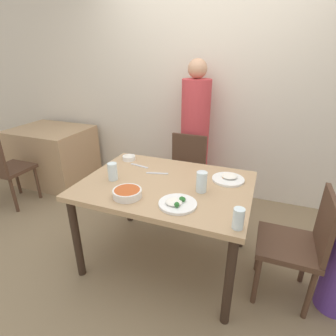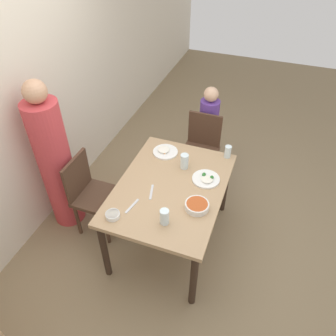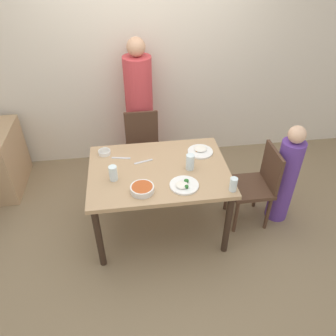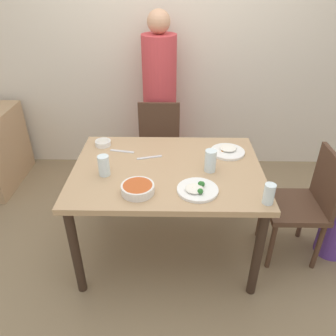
# 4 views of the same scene
# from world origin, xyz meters

# --- Properties ---
(ground_plane) EXTENTS (10.00, 10.00, 0.00)m
(ground_plane) POSITION_xyz_m (0.00, 0.00, 0.00)
(ground_plane) COLOR #847051
(wall_back) EXTENTS (10.00, 0.06, 2.70)m
(wall_back) POSITION_xyz_m (0.00, 1.39, 1.35)
(wall_back) COLOR beige
(wall_back) RESTS_ON ground_plane
(dining_table) EXTENTS (1.27, 0.93, 0.74)m
(dining_table) POSITION_xyz_m (0.00, 0.00, 0.65)
(dining_table) COLOR tan
(dining_table) RESTS_ON ground_plane
(chair_adult_spot) EXTENTS (0.40, 0.40, 0.85)m
(chair_adult_spot) POSITION_xyz_m (-0.09, 0.80, 0.47)
(chair_adult_spot) COLOR #4C3323
(chair_adult_spot) RESTS_ON ground_plane
(chair_child_spot) EXTENTS (0.40, 0.40, 0.85)m
(chair_child_spot) POSITION_xyz_m (0.97, -0.02, 0.47)
(chair_child_spot) COLOR #4C3323
(chair_child_spot) RESTS_ON ground_plane
(person_adult) EXTENTS (0.32, 0.32, 1.60)m
(person_adult) POSITION_xyz_m (-0.09, 1.13, 0.74)
(person_adult) COLOR #C63D42
(person_adult) RESTS_ON ground_plane
(person_child) EXTENTS (0.22, 0.22, 1.09)m
(person_child) POSITION_xyz_m (1.26, -0.02, 0.51)
(person_child) COLOR #5B3893
(person_child) RESTS_ON ground_plane
(bowl_curry) EXTENTS (0.20, 0.20, 0.05)m
(bowl_curry) POSITION_xyz_m (-0.17, -0.29, 0.76)
(bowl_curry) COLOR silver
(bowl_curry) RESTS_ON dining_table
(plate_rice_adult) EXTENTS (0.25, 0.25, 0.04)m
(plate_rice_adult) POSITION_xyz_m (0.43, 0.22, 0.75)
(plate_rice_adult) COLOR white
(plate_rice_adult) RESTS_ON dining_table
(plate_rice_child) EXTENTS (0.25, 0.25, 0.05)m
(plate_rice_child) POSITION_xyz_m (0.18, -0.27, 0.75)
(plate_rice_child) COLOR white
(plate_rice_child) RESTS_ON dining_table
(bowl_rice_small) EXTENTS (0.12, 0.12, 0.04)m
(bowl_rice_small) POSITION_xyz_m (-0.49, 0.32, 0.76)
(bowl_rice_small) COLOR white
(bowl_rice_small) RESTS_ON dining_table
(glass_water_tall) EXTENTS (0.06, 0.06, 0.13)m
(glass_water_tall) POSITION_xyz_m (0.58, -0.38, 0.80)
(glass_water_tall) COLOR silver
(glass_water_tall) RESTS_ON dining_table
(glass_water_short) EXTENTS (0.07, 0.07, 0.14)m
(glass_water_short) POSITION_xyz_m (-0.41, -0.09, 0.80)
(glass_water_short) COLOR silver
(glass_water_short) RESTS_ON dining_table
(glass_water_center) EXTENTS (0.08, 0.08, 0.15)m
(glass_water_center) POSITION_xyz_m (0.28, -0.03, 0.81)
(glass_water_center) COLOR silver
(glass_water_center) RESTS_ON dining_table
(fork_steel) EXTENTS (0.18, 0.07, 0.01)m
(fork_steel) POSITION_xyz_m (-0.13, 0.13, 0.74)
(fork_steel) COLOR silver
(fork_steel) RESTS_ON dining_table
(spoon_steel) EXTENTS (0.18, 0.05, 0.01)m
(spoon_steel) POSITION_xyz_m (-0.34, 0.22, 0.74)
(spoon_steel) COLOR silver
(spoon_steel) RESTS_ON dining_table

